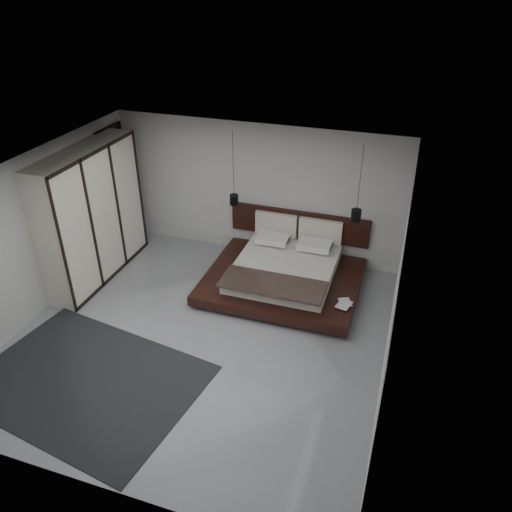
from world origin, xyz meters
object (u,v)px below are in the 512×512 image
(lattice_screen, at_px, (117,188))
(rug, at_px, (87,381))
(pendant_right, at_px, (356,215))
(bed, at_px, (285,272))
(pendant_left, at_px, (234,199))
(wardrobe, at_px, (92,215))

(lattice_screen, bearing_deg, rug, -66.37)
(lattice_screen, relative_size, rug, 0.78)
(pendant_right, bearing_deg, rug, -130.21)
(bed, height_order, rug, bed)
(lattice_screen, xyz_separation_m, bed, (3.88, -0.55, -1.01))
(pendant_left, bearing_deg, wardrobe, -153.84)
(pendant_left, xyz_separation_m, rug, (-0.94, -3.92, -1.44))
(pendant_left, height_order, pendant_right, same)
(lattice_screen, xyz_separation_m, pendant_left, (2.69, -0.08, 0.14))
(pendant_left, distance_m, rug, 4.28)
(rug, bearing_deg, pendant_left, 76.45)
(lattice_screen, distance_m, pendant_left, 2.70)
(wardrobe, height_order, rug, wardrobe)
(bed, bearing_deg, rug, -121.64)
(lattice_screen, relative_size, pendant_left, 1.77)
(pendant_right, bearing_deg, pendant_left, 180.00)
(bed, height_order, wardrobe, wardrobe)
(bed, distance_m, pendant_right, 1.73)
(pendant_left, bearing_deg, bed, -21.40)
(bed, xyz_separation_m, pendant_left, (-1.18, 0.46, 1.15))
(lattice_screen, height_order, pendant_left, pendant_left)
(wardrobe, bearing_deg, bed, 11.46)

